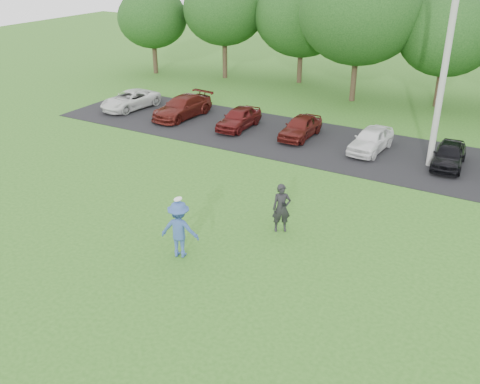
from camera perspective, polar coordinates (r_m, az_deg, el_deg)
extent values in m
plane|color=#2E631C|center=(17.17, -5.88, -8.28)|extent=(100.00, 100.00, 0.00)
cube|color=black|center=(27.60, 9.90, 4.90)|extent=(32.00, 6.50, 0.03)
cylinder|color=#ACACA7|center=(24.91, 21.13, 13.12)|extent=(0.28, 0.28, 9.81)
imported|color=#345295|center=(17.45, -6.48, -3.97)|extent=(1.42, 1.07, 1.95)
cylinder|color=white|center=(16.97, -6.65, -0.75)|extent=(0.28, 0.27, 0.11)
imported|color=black|center=(18.89, 4.45, -1.73)|extent=(0.78, 0.72, 1.80)
cube|color=black|center=(18.56, 4.73, -1.35)|extent=(0.17, 0.16, 0.10)
imported|color=silver|center=(33.94, -11.63, 9.59)|extent=(2.32, 4.12, 1.09)
imported|color=#521611|center=(31.73, -6.17, 9.01)|extent=(2.06, 4.33, 1.22)
imported|color=#541212|center=(29.63, -0.12, 7.91)|extent=(1.41, 3.42, 1.16)
imported|color=#521511|center=(28.36, 6.47, 6.93)|extent=(1.37, 3.38, 1.15)
imported|color=white|center=(27.05, 13.80, 5.46)|extent=(1.64, 3.54, 1.17)
imported|color=black|center=(26.24, 21.42, 3.73)|extent=(1.51, 3.35, 1.12)
cylinder|color=#38281C|center=(43.26, -9.04, 13.84)|extent=(0.36, 0.36, 2.20)
ellipsoid|color=#214C19|center=(42.77, -9.33, 17.85)|extent=(5.20, 5.20, 4.42)
cylinder|color=#38281C|center=(41.22, -1.62, 13.93)|extent=(0.36, 0.36, 2.70)
ellipsoid|color=#214C19|center=(40.67, -1.69, 18.88)|extent=(5.94, 5.94, 5.05)
cylinder|color=#38281C|center=(40.00, 6.39, 13.07)|extent=(0.36, 0.36, 2.20)
ellipsoid|color=#214C19|center=(39.41, 6.65, 18.20)|extent=(6.68, 6.68, 5.68)
cylinder|color=#38281C|center=(35.66, 12.02, 11.61)|extent=(0.36, 0.36, 2.70)
ellipsoid|color=#214C19|center=(34.96, 12.66, 18.19)|extent=(7.42, 7.42, 6.31)
cylinder|color=#38281C|center=(35.91, 20.39, 10.27)|extent=(0.36, 0.36, 2.20)
ellipsoid|color=#214C19|center=(35.30, 21.20, 15.36)|extent=(5.76, 5.76, 4.90)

